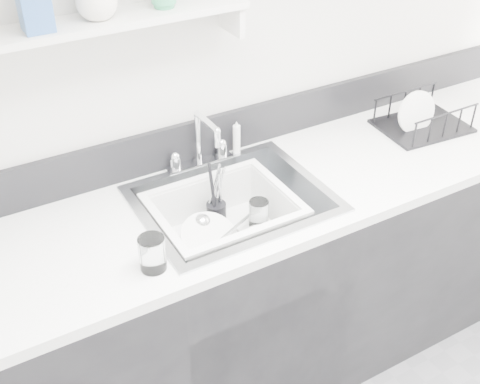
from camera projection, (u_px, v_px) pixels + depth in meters
room_shell at (457, 73)px, 1.04m from camera, size 3.50×3.00×2.60m
counter_run at (234, 296)px, 2.31m from camera, size 3.20×0.62×0.92m
backsplash at (193, 141)px, 2.22m from camera, size 3.20×0.02×0.16m
sink at (233, 220)px, 2.10m from camera, size 0.64×0.52×0.20m
faucet at (200, 152)px, 2.19m from camera, size 0.26×0.18×0.23m
side_sprayer at (237, 138)px, 2.26m from camera, size 0.03×0.03×0.14m
wall_shelf at (87, 27)px, 1.73m from camera, size 1.00×0.16×0.12m
wash_tub at (224, 223)px, 2.06m from camera, size 0.49×0.40×0.18m
plate_stack at (212, 242)px, 2.06m from camera, size 0.24×0.24×0.10m
utensil_cup at (216, 212)px, 2.16m from camera, size 0.07×0.07×0.24m
ladle at (220, 234)px, 2.08m from camera, size 0.24×0.29×0.08m
tumbler_in_tub at (259, 213)px, 2.15m from camera, size 0.09×0.09×0.10m
tumbler_counter at (152, 254)px, 1.73m from camera, size 0.10×0.10×0.11m
dish_rack at (424, 114)px, 2.43m from camera, size 0.37×0.29×0.12m
bowl_small at (260, 237)px, 2.10m from camera, size 0.12×0.12×0.03m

